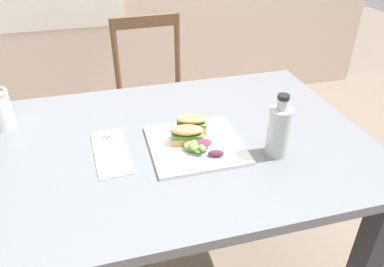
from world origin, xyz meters
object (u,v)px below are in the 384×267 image
(bottle_cold_brew, at_px, (278,133))
(plate_lunch, at_px, (195,144))
(chair_wooden_far, at_px, (155,100))
(fork_on_napkin, at_px, (110,148))
(sandwich_half_back, at_px, (191,123))
(sandwich_half_front, at_px, (187,134))
(dining_table, at_px, (164,174))

(bottle_cold_brew, bearing_deg, plate_lunch, 155.61)
(chair_wooden_far, height_order, fork_on_napkin, chair_wooden_far)
(chair_wooden_far, xyz_separation_m, sandwich_half_back, (-0.01, -0.82, 0.33))
(plate_lunch, xyz_separation_m, sandwich_half_front, (-0.02, 0.01, 0.03))
(chair_wooden_far, bearing_deg, sandwich_half_back, -90.99)
(plate_lunch, bearing_deg, fork_on_napkin, 168.97)
(sandwich_half_front, relative_size, bottle_cold_brew, 0.56)
(dining_table, height_order, chair_wooden_far, chair_wooden_far)
(bottle_cold_brew, bearing_deg, sandwich_half_back, 140.99)
(dining_table, bearing_deg, fork_on_napkin, 179.51)
(chair_wooden_far, bearing_deg, plate_lunch, -91.35)
(sandwich_half_front, bearing_deg, chair_wooden_far, 87.17)
(sandwich_half_front, relative_size, sandwich_half_back, 1.00)
(sandwich_half_front, height_order, sandwich_half_back, same)
(plate_lunch, distance_m, fork_on_napkin, 0.26)
(chair_wooden_far, relative_size, fork_on_napkin, 4.68)
(chair_wooden_far, xyz_separation_m, plate_lunch, (-0.02, -0.89, 0.30))
(plate_lunch, relative_size, fork_on_napkin, 1.48)
(dining_table, xyz_separation_m, plate_lunch, (0.09, -0.05, 0.13))
(plate_lunch, xyz_separation_m, fork_on_napkin, (-0.25, 0.05, 0.00))
(dining_table, xyz_separation_m, sandwich_half_back, (0.10, 0.02, 0.17))
(chair_wooden_far, bearing_deg, dining_table, -97.70)
(dining_table, relative_size, fork_on_napkin, 6.89)
(sandwich_half_front, bearing_deg, sandwich_half_back, 63.96)
(sandwich_half_back, bearing_deg, chair_wooden_far, 89.01)
(dining_table, distance_m, plate_lunch, 0.17)
(plate_lunch, xyz_separation_m, bottle_cold_brew, (0.22, -0.10, 0.06))
(dining_table, height_order, plate_lunch, plate_lunch)
(plate_lunch, distance_m, bottle_cold_brew, 0.25)
(sandwich_half_front, distance_m, fork_on_napkin, 0.24)
(plate_lunch, distance_m, sandwich_half_back, 0.08)
(sandwich_half_back, bearing_deg, bottle_cold_brew, -39.01)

